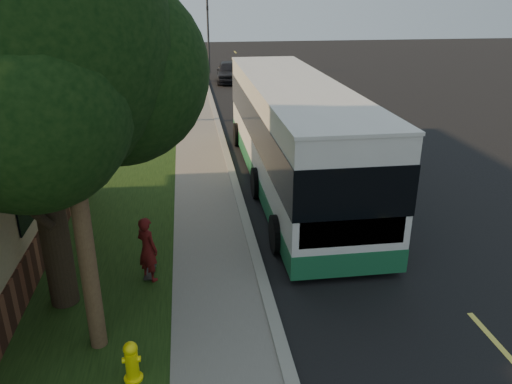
% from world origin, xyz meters
% --- Properties ---
extents(ground, '(120.00, 120.00, 0.00)m').
position_xyz_m(ground, '(0.00, 0.00, 0.00)').
color(ground, black).
rests_on(ground, ground).
extents(road, '(8.00, 80.00, 0.01)m').
position_xyz_m(road, '(4.00, 10.00, 0.01)').
color(road, black).
rests_on(road, ground).
extents(curb, '(0.25, 80.00, 0.12)m').
position_xyz_m(curb, '(0.00, 10.00, 0.06)').
color(curb, gray).
rests_on(curb, ground).
extents(sidewalk, '(2.00, 80.00, 0.08)m').
position_xyz_m(sidewalk, '(-1.00, 10.00, 0.04)').
color(sidewalk, slate).
rests_on(sidewalk, ground).
extents(grass_verge, '(5.00, 80.00, 0.07)m').
position_xyz_m(grass_verge, '(-4.50, 10.00, 0.04)').
color(grass_verge, black).
rests_on(grass_verge, ground).
extents(fire_hydrant, '(0.32, 0.32, 0.74)m').
position_xyz_m(fire_hydrant, '(-2.60, 0.00, 0.43)').
color(fire_hydrant, '#FFED0D').
rests_on(fire_hydrant, grass_verge).
extents(utility_pole, '(2.86, 3.21, 9.07)m').
position_xyz_m(utility_pole, '(-3.31, 0.99, 4.63)').
color(utility_pole, '#473321').
rests_on(utility_pole, ground).
extents(leafy_tree, '(6.30, 6.00, 7.80)m').
position_xyz_m(leafy_tree, '(-4.17, 2.65, 5.17)').
color(leafy_tree, black).
rests_on(leafy_tree, grass_verge).
extents(bare_tree_near, '(1.38, 1.21, 4.31)m').
position_xyz_m(bare_tree_near, '(-3.50, 18.00, 2.15)').
color(bare_tree_near, black).
rests_on(bare_tree_near, grass_verge).
extents(bare_tree_far, '(1.38, 1.21, 4.03)m').
position_xyz_m(bare_tree_far, '(-3.00, 30.00, 2.00)').
color(bare_tree_far, black).
rests_on(bare_tree_far, grass_verge).
extents(traffic_signal, '(0.18, 0.22, 5.50)m').
position_xyz_m(traffic_signal, '(0.50, 34.00, 3.16)').
color(traffic_signal, '#2D2D30').
rests_on(traffic_signal, ground).
extents(transit_bus, '(2.94, 12.76, 3.45)m').
position_xyz_m(transit_bus, '(1.91, 8.76, 1.84)').
color(transit_bus, silver).
rests_on(transit_bus, ground).
extents(skateboarder, '(0.65, 0.64, 1.51)m').
position_xyz_m(skateboarder, '(-2.50, 3.14, 0.83)').
color(skateboarder, '#551111').
rests_on(skateboarder, grass_verge).
extents(skateboard_main, '(0.26, 0.82, 0.08)m').
position_xyz_m(skateboard_main, '(-2.50, 3.39, 0.13)').
color(skateboard_main, black).
rests_on(skateboard_main, grass_verge).
extents(distant_car, '(2.04, 4.42, 1.47)m').
position_xyz_m(distant_car, '(1.66, 29.40, 0.73)').
color(distant_car, black).
rests_on(distant_car, ground).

